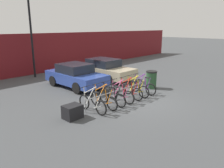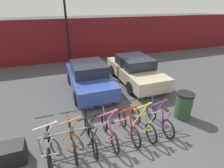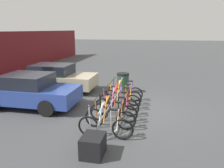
{
  "view_description": "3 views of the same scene",
  "coord_description": "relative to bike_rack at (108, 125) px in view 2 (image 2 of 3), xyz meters",
  "views": [
    {
      "loc": [
        -8.36,
        -6.04,
        3.55
      ],
      "look_at": [
        -1.02,
        0.83,
        0.89
      ],
      "focal_mm": 35.0,
      "sensor_mm": 36.0,
      "label": 1
    },
    {
      "loc": [
        -2.13,
        -3.62,
        4.04
      ],
      "look_at": [
        0.01,
        2.4,
        1.05
      ],
      "focal_mm": 28.0,
      "sensor_mm": 36.0,
      "label": 2
    },
    {
      "loc": [
        -8.4,
        -0.91,
        3.19
      ],
      "look_at": [
        0.22,
        0.91,
        0.97
      ],
      "focal_mm": 35.0,
      "sensor_mm": 36.0,
      "label": 3
    }
  ],
  "objects": [
    {
      "name": "lamp_post",
      "position": [
        -0.2,
        7.83,
        3.11
      ],
      "size": [
        0.24,
        0.44,
        6.48
      ],
      "color": "black",
      "rests_on": "ground"
    },
    {
      "name": "trash_bin",
      "position": [
        3.05,
        0.1,
        0.03
      ],
      "size": [
        0.63,
        0.63,
        1.03
      ],
      "color": "#234728",
      "rests_on": "ground"
    },
    {
      "name": "car_blue",
      "position": [
        0.22,
        3.59,
        0.2
      ],
      "size": [
        1.91,
        3.99,
        1.4
      ],
      "color": "#2D479E",
      "rests_on": "ground"
    },
    {
      "name": "bicycle_orange",
      "position": [
        -1.16,
        -0.15,
        -0.11
      ],
      "size": [
        0.68,
        1.71,
        1.05
      ],
      "rotation": [
        0.0,
        0.0,
        0.04
      ],
      "color": "black",
      "rests_on": "ground"
    },
    {
      "name": "car_beige",
      "position": [
        2.82,
        3.76,
        0.2
      ],
      "size": [
        1.91,
        4.34,
        1.4
      ],
      "color": "#C1B28E",
      "rests_on": "ground"
    },
    {
      "name": "hoarding_wall",
      "position": [
        0.74,
        8.82,
        1.03
      ],
      "size": [
        36.0,
        0.16,
        3.04
      ],
      "primitive_type": "cube",
      "color": "maroon",
      "rests_on": "ground"
    },
    {
      "name": "bike_rack",
      "position": [
        0.0,
        0.0,
        0.0
      ],
      "size": [
        4.2,
        0.04,
        0.57
      ],
      "color": "gray",
      "rests_on": "ground"
    },
    {
      "name": "bicycle_purple",
      "position": [
        1.83,
        -0.15,
        -0.11
      ],
      "size": [
        0.68,
        1.71,
        1.05
      ],
      "rotation": [
        0.0,
        0.0,
        0.05
      ],
      "color": "black",
      "rests_on": "ground"
    },
    {
      "name": "bicycle_red",
      "position": [
        0.66,
        -0.15,
        -0.11
      ],
      "size": [
        0.68,
        1.71,
        1.05
      ],
      "rotation": [
        0.0,
        0.0,
        -0.03
      ],
      "color": "black",
      "rests_on": "ground"
    },
    {
      "name": "bicycle_yellow",
      "position": [
        1.2,
        -0.15,
        -0.11
      ],
      "size": [
        0.68,
        1.71,
        1.05
      ],
      "rotation": [
        0.0,
        0.0,
        -0.0
      ],
      "color": "black",
      "rests_on": "ground"
    },
    {
      "name": "cargo_crate",
      "position": [
        -2.8,
        -0.06,
        -0.22
      ],
      "size": [
        0.7,
        0.56,
        0.55
      ],
      "primitive_type": "cube",
      "color": "black",
      "rests_on": "ground"
    },
    {
      "name": "bicycle_pink",
      "position": [
        -0.01,
        -0.15,
        -0.11
      ],
      "size": [
        0.68,
        1.71,
        1.05
      ],
      "rotation": [
        0.0,
        0.0,
        0.0
      ],
      "color": "black",
      "rests_on": "ground"
    },
    {
      "name": "bicycle_black",
      "position": [
        -0.61,
        -0.15,
        -0.11
      ],
      "size": [
        0.68,
        1.71,
        1.05
      ],
      "rotation": [
        0.0,
        0.0,
        0.07
      ],
      "color": "black",
      "rests_on": "ground"
    },
    {
      "name": "bicycle_white",
      "position": [
        -1.83,
        -0.15,
        -0.11
      ],
      "size": [
        0.68,
        1.71,
        1.05
      ],
      "rotation": [
        0.0,
        0.0,
        0.04
      ],
      "color": "black",
      "rests_on": "ground"
    },
    {
      "name": "ground_plane",
      "position": [
        0.74,
        -0.68,
        -0.49
      ],
      "size": [
        120.0,
        120.0,
        0.0
      ],
      "primitive_type": "plane",
      "color": "#424447"
    }
  ]
}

